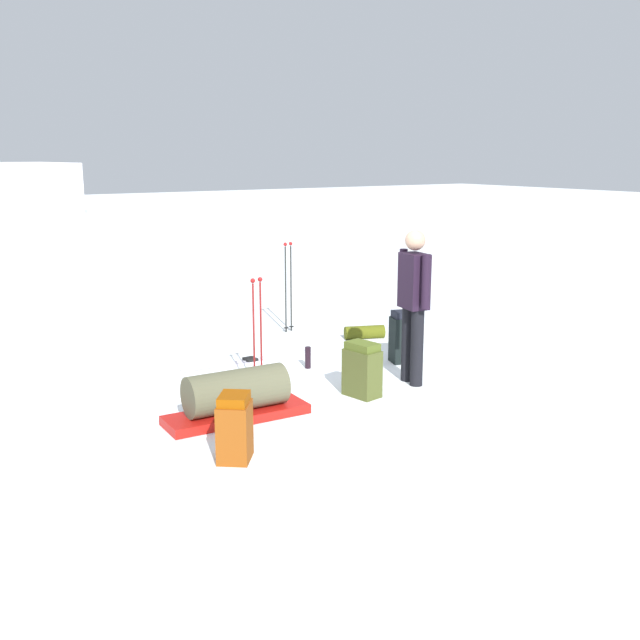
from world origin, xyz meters
The scene contains 11 objects.
ground_plane centered at (0.00, 0.00, 0.00)m, with size 80.00×80.00×0.00m, color white.
skier_standing centered at (0.82, -0.62, 0.95)m, with size 0.27×0.56×1.70m.
ski_pair_near centered at (-0.30, 1.11, 0.01)m, with size 1.78×0.18×0.05m.
backpack_large_dark centered at (0.08, -0.69, 0.28)m, with size 0.30×0.41×0.58m.
backpack_bright centered at (1.29, 0.09, 0.31)m, with size 0.40×0.33×0.64m.
backpack_small_spare centered at (-1.79, -1.47, 0.28)m, with size 0.40×0.41×0.57m.
ski_poles_planted_near centered at (0.91, 2.24, 0.71)m, with size 0.18×0.10×1.28m.
ski_poles_planted_far centered at (-0.78, 0.00, 0.69)m, with size 0.17×0.10×1.24m.
gear_sled centered at (-1.34, -0.60, 0.22)m, with size 1.41×0.51×0.49m.
sleeping_mat_rolled centered at (1.57, 1.30, 0.09)m, with size 0.18×0.18×0.55m, color #4F5512.
thermos_bottle centered at (0.15, 0.50, 0.13)m, with size 0.07×0.07×0.26m, color black.
Camera 1 is at (-4.34, -6.73, 2.50)m, focal length 41.75 mm.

